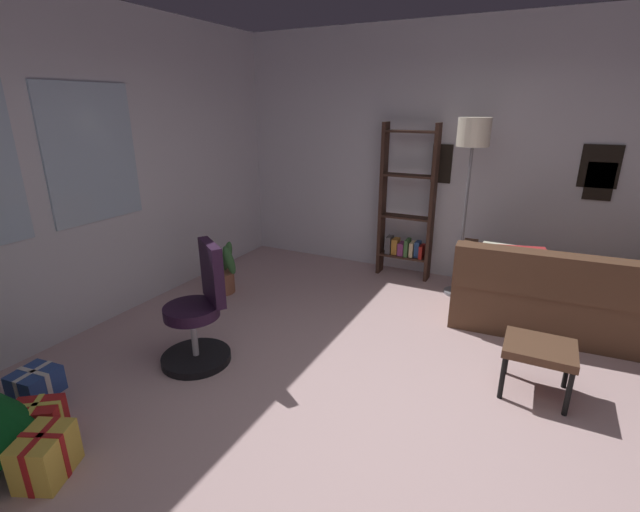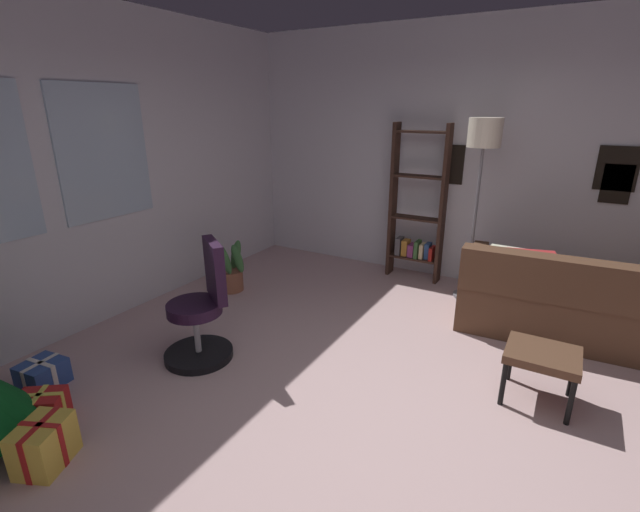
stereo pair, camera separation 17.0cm
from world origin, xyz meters
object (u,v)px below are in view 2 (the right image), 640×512
at_px(bookshelf, 417,214).
at_px(floor_lamp, 483,150).
at_px(footstool, 542,358).
at_px(gift_box_gold, 44,445).
at_px(couch, 586,301).
at_px(gift_box_red, 42,407).
at_px(office_chair, 202,314).
at_px(potted_plant, 231,272).
at_px(gift_box_blue, 43,374).

distance_m(bookshelf, floor_lamp, 1.10).
bearing_deg(floor_lamp, footstool, -152.24).
bearing_deg(footstool, gift_box_gold, 130.83).
xyz_separation_m(couch, gift_box_red, (-3.27, 3.09, -0.19)).
relative_size(gift_box_gold, office_chair, 0.38).
xyz_separation_m(gift_box_red, floor_lamp, (3.48, -1.99, 1.49)).
distance_m(gift_box_gold, office_chair, 1.37).
distance_m(gift_box_red, potted_plant, 2.34).
xyz_separation_m(footstool, office_chair, (-0.75, 2.46, 0.05)).
bearing_deg(gift_box_blue, office_chair, -39.55).
bearing_deg(gift_box_blue, potted_plant, -0.93).
xyz_separation_m(floor_lamp, potted_plant, (-1.17, 2.34, -1.36)).
height_order(gift_box_blue, office_chair, office_chair).
bearing_deg(gift_box_blue, gift_box_red, -120.04).
bearing_deg(couch, potted_plant, 105.48).
bearing_deg(office_chair, gift_box_gold, -178.32).
bearing_deg(couch, footstool, 169.23).
relative_size(office_chair, bookshelf, 0.55).
relative_size(gift_box_red, office_chair, 0.36).
distance_m(footstool, bookshelf, 2.47).
xyz_separation_m(gift_box_gold, potted_plant, (2.52, 0.76, 0.09)).
height_order(office_chair, potted_plant, office_chair).
relative_size(couch, floor_lamp, 1.06).
distance_m(couch, potted_plant, 3.57).
height_order(footstool, gift_box_gold, footstool).
distance_m(gift_box_blue, bookshelf, 3.97).
bearing_deg(couch, floor_lamp, 78.98).
relative_size(gift_box_gold, gift_box_blue, 1.22).
height_order(gift_box_gold, office_chair, office_chair).
xyz_separation_m(couch, office_chair, (-2.13, 2.72, 0.10)).
bearing_deg(floor_lamp, gift_box_red, 150.26).
height_order(couch, floor_lamp, floor_lamp).
bearing_deg(bookshelf, floor_lamp, -111.08).
bearing_deg(couch, gift_box_red, 136.57).
xyz_separation_m(gift_box_gold, floor_lamp, (3.69, -1.58, 1.45)).
bearing_deg(gift_box_red, floor_lamp, -29.74).
distance_m(gift_box_blue, potted_plant, 2.09).
bearing_deg(gift_box_red, couch, -43.43).
relative_size(footstool, gift_box_blue, 1.54).
relative_size(footstool, gift_box_red, 1.33).
distance_m(couch, footstool, 1.41).
xyz_separation_m(gift_box_red, gift_box_blue, (0.22, 0.38, -0.00)).
xyz_separation_m(gift_box_red, office_chair, (1.14, -0.37, 0.29)).
bearing_deg(footstool, potted_plant, 82.32).
distance_m(office_chair, floor_lamp, 3.09).
bearing_deg(gift_box_gold, footstool, -49.17).
height_order(gift_box_gold, bookshelf, bookshelf).
relative_size(footstool, office_chair, 0.48).
height_order(floor_lamp, potted_plant, floor_lamp).
xyz_separation_m(couch, gift_box_blue, (-3.04, 3.48, -0.19)).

